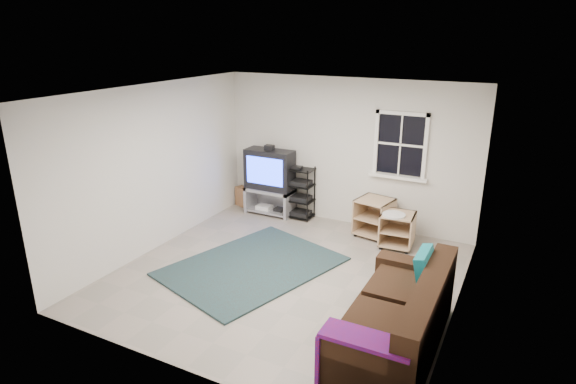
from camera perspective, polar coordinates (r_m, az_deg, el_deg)
The scene contains 8 objects.
room at distance 8.20m, azimuth 13.14°, elevation 4.98°, with size 4.60×4.62×4.60m.
tv_unit at distance 9.04m, azimuth -2.16°, elevation 1.85°, with size 0.91×0.46×1.34m.
av_rack at distance 8.91m, azimuth 1.42°, elevation -0.47°, with size 0.49×0.36×0.98m.
side_table_left at distance 8.33m, azimuth 10.31°, elevation -2.78°, with size 0.64×0.64×0.65m.
side_table_right at distance 7.97m, azimuth 12.83°, elevation -4.06°, with size 0.55×0.57×0.59m.
sofa at distance 5.55m, azimuth 12.86°, elevation -14.67°, with size 0.93×2.11×0.96m.
shag_rug at distance 7.25m, azimuth -4.24°, elevation -8.76°, with size 1.79×2.46×0.03m, color black.
paper_bag at distance 9.64m, azimuth -5.39°, elevation -0.52°, with size 0.27×0.17×0.39m, color #926041.
Camera 1 is at (2.84, -5.49, 3.34)m, focal length 30.00 mm.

